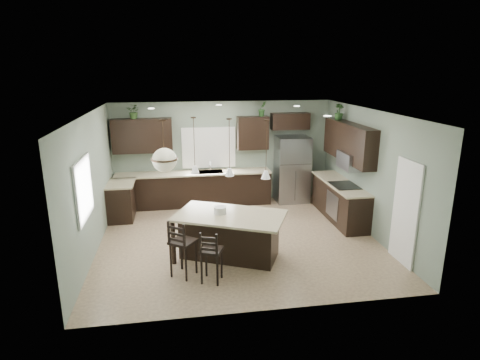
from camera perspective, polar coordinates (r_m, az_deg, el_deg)
name	(u,v)px	position (r m, az deg, el deg)	size (l,w,h in m)	color
ground	(238,239)	(9.01, -0.23, -8.39)	(6.00, 6.00, 0.00)	#9E8466
pantry_door	(405,213)	(8.26, 22.45, -4.32)	(0.04, 0.82, 2.04)	white
window_back	(209,148)	(11.10, -4.47, 4.63)	(1.35, 0.02, 1.00)	white
window_left	(83,189)	(7.82, -21.43, -1.22)	(0.02, 1.10, 1.00)	white
left_return_cabs	(121,202)	(10.44, -16.55, -2.97)	(0.60, 0.90, 0.90)	black
left_return_countertop	(120,184)	(10.30, -16.64, -0.49)	(0.66, 0.96, 0.04)	#BBB08D
back_lower_cabs	(194,189)	(11.06, -6.55, -1.34)	(4.20, 0.60, 0.90)	black
back_countertop	(194,173)	(10.92, -6.62, 0.98)	(4.20, 0.66, 0.04)	#BBB08D
sink_inset	(210,172)	(10.94, -4.27, 1.16)	(0.70, 0.45, 0.01)	gray
faucet	(210,167)	(10.87, -4.27, 1.86)	(0.02, 0.02, 0.28)	silver
back_upper_left	(142,136)	(10.88, -13.72, 6.14)	(1.55, 0.34, 0.90)	black
back_upper_right	(253,133)	(11.04, 1.81, 6.71)	(0.85, 0.34, 0.90)	black
fridge_header	(290,121)	(11.24, 7.15, 8.31)	(1.05, 0.34, 0.45)	black
right_lower_cabs	(339,201)	(10.35, 13.95, -2.94)	(0.60, 2.35, 0.90)	black
right_countertop	(340,183)	(10.21, 14.02, -0.44)	(0.66, 2.35, 0.04)	#BBB08D
cooktop	(344,185)	(9.96, 14.64, -0.74)	(0.58, 0.75, 0.02)	black
wall_oven_front	(332,205)	(10.00, 12.94, -3.54)	(0.01, 0.72, 0.60)	gray
right_upper_cabs	(349,142)	(10.04, 15.20, 5.25)	(0.34, 2.35, 0.90)	black
microwave	(350,161)	(9.85, 15.41, 2.66)	(0.40, 0.75, 0.40)	gray
refrigerator	(292,169)	(11.33, 7.39, 1.53)	(0.90, 0.74, 1.85)	gray
kitchen_island	(230,236)	(7.99, -1.43, -8.04)	(2.09, 1.19, 0.92)	black
serving_dish	(220,210)	(7.85, -2.85, -4.31)	(0.24, 0.24, 0.14)	silver
bar_stool_left	(183,248)	(7.39, -8.09, -9.52)	(0.41, 0.41, 1.10)	black
bar_stool_center	(211,256)	(7.18, -4.08, -10.71)	(0.37, 0.37, 0.99)	black
pendant_left	(194,146)	(7.69, -6.53, 4.89)	(0.17, 0.17, 1.10)	silver
pendant_center	(229,148)	(7.45, -1.52, 4.64)	(0.17, 0.17, 1.10)	silver
pendant_right	(266,150)	(7.28, 3.76, 4.34)	(0.17, 0.17, 1.10)	white
chandelier	(164,146)	(7.40, -10.79, 4.78)	(0.49, 0.49, 0.97)	beige
plant_back_left	(134,111)	(10.78, -14.84, 9.41)	(0.34, 0.29, 0.38)	#2C4D21
plant_back_right	(262,109)	(10.97, 3.19, 10.10)	(0.23, 0.18, 0.41)	#2B5826
plant_right_wall	(339,112)	(10.51, 13.89, 9.40)	(0.23, 0.23, 0.40)	#295123
room_shell	(238,165)	(8.46, -0.24, 2.17)	(6.00, 6.00, 6.00)	slate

